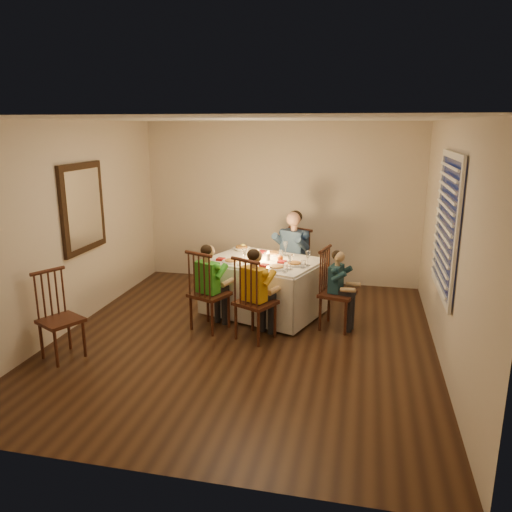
% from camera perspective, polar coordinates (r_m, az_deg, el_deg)
% --- Properties ---
extents(ground, '(5.00, 5.00, 0.00)m').
position_cam_1_polar(ground, '(6.17, -1.34, -9.54)').
color(ground, black).
rests_on(ground, ground).
extents(wall_left, '(0.02, 5.00, 2.60)m').
position_cam_1_polar(wall_left, '(6.66, -20.60, 3.08)').
color(wall_left, beige).
rests_on(wall_left, ground).
extents(wall_right, '(0.02, 5.00, 2.60)m').
position_cam_1_polar(wall_right, '(5.67, 21.26, 1.12)').
color(wall_right, beige).
rests_on(wall_right, ground).
extents(wall_back, '(4.50, 0.02, 2.60)m').
position_cam_1_polar(wall_back, '(8.17, 2.81, 6.01)').
color(wall_back, beige).
rests_on(wall_back, ground).
extents(ceiling, '(5.00, 5.00, 0.00)m').
position_cam_1_polar(ceiling, '(5.62, -1.50, 15.38)').
color(ceiling, white).
rests_on(ceiling, wall_back).
extents(dining_table, '(1.75, 1.49, 0.74)m').
position_cam_1_polar(dining_table, '(6.82, 0.91, -2.21)').
color(dining_table, silver).
rests_on(dining_table, ground).
extents(chair_adult, '(0.57, 0.56, 1.05)m').
position_cam_1_polar(chair_adult, '(7.62, 4.14, -4.75)').
color(chair_adult, '#33130E').
rests_on(chair_adult, ground).
extents(chair_near_left, '(0.56, 0.55, 1.05)m').
position_cam_1_polar(chair_near_left, '(6.52, -5.24, -8.24)').
color(chair_near_left, '#33130E').
rests_on(chair_near_left, ground).
extents(chair_near_right, '(0.57, 0.56, 1.05)m').
position_cam_1_polar(chair_near_right, '(6.21, -0.06, -9.38)').
color(chair_near_right, '#33130E').
rests_on(chair_near_right, ground).
extents(chair_end, '(0.50, 0.52, 1.05)m').
position_cam_1_polar(chair_end, '(6.59, 9.14, -8.10)').
color(chair_end, '#33130E').
rests_on(chair_end, ground).
extents(chair_extra, '(0.54, 0.55, 1.00)m').
position_cam_1_polar(chair_extra, '(6.13, -21.02, -10.76)').
color(chair_extra, '#33130E').
rests_on(chair_extra, ground).
extents(adult, '(0.65, 0.63, 1.33)m').
position_cam_1_polar(adult, '(7.62, 4.14, -4.75)').
color(adult, '#31487A').
rests_on(adult, ground).
extents(child_green, '(0.48, 0.47, 1.11)m').
position_cam_1_polar(child_green, '(6.52, -5.24, -8.24)').
color(child_green, green).
rests_on(child_green, ground).
extents(child_yellow, '(0.51, 0.49, 1.14)m').
position_cam_1_polar(child_yellow, '(6.21, -0.06, -9.38)').
color(child_yellow, gold).
rests_on(child_yellow, ground).
extents(child_teal, '(0.37, 0.39, 1.03)m').
position_cam_1_polar(child_teal, '(6.59, 9.14, -8.10)').
color(child_teal, '#1A3942').
rests_on(child_teal, ground).
extents(setting_adult, '(0.33, 0.33, 0.02)m').
position_cam_1_polar(setting_adult, '(7.03, 1.97, 0.26)').
color(setting_adult, white).
rests_on(setting_adult, dining_table).
extents(setting_green, '(0.33, 0.33, 0.02)m').
position_cam_1_polar(setting_green, '(6.63, -2.80, -0.63)').
color(setting_green, white).
rests_on(setting_green, dining_table).
extents(setting_yellow, '(0.33, 0.33, 0.02)m').
position_cam_1_polar(setting_yellow, '(6.34, 2.35, -1.35)').
color(setting_yellow, white).
rests_on(setting_yellow, dining_table).
extents(setting_teal, '(0.33, 0.33, 0.02)m').
position_cam_1_polar(setting_teal, '(6.52, 4.38, -0.92)').
color(setting_teal, white).
rests_on(setting_teal, dining_table).
extents(candle_left, '(0.06, 0.06, 0.10)m').
position_cam_1_polar(candle_left, '(6.79, 0.22, 0.10)').
color(candle_left, white).
rests_on(candle_left, dining_table).
extents(candle_right, '(0.06, 0.06, 0.10)m').
position_cam_1_polar(candle_right, '(6.71, 1.41, -0.08)').
color(candle_right, white).
rests_on(candle_right, dining_table).
extents(squash, '(0.09, 0.09, 0.09)m').
position_cam_1_polar(squash, '(7.27, -1.49, 1.05)').
color(squash, '#FEEA43').
rests_on(squash, dining_table).
extents(orange_fruit, '(0.08, 0.08, 0.08)m').
position_cam_1_polar(orange_fruit, '(6.68, 2.78, -0.25)').
color(orange_fruit, orange).
rests_on(orange_fruit, dining_table).
extents(serving_bowl, '(0.29, 0.29, 0.05)m').
position_cam_1_polar(serving_bowl, '(7.23, -1.65, 0.82)').
color(serving_bowl, white).
rests_on(serving_bowl, dining_table).
extents(wall_mirror, '(0.06, 0.95, 1.15)m').
position_cam_1_polar(wall_mirror, '(6.85, -19.17, 5.22)').
color(wall_mirror, black).
rests_on(wall_mirror, wall_left).
extents(window_blinds, '(0.07, 1.34, 1.54)m').
position_cam_1_polar(window_blinds, '(5.72, 20.87, 3.33)').
color(window_blinds, '#0D1434').
rests_on(window_blinds, wall_right).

